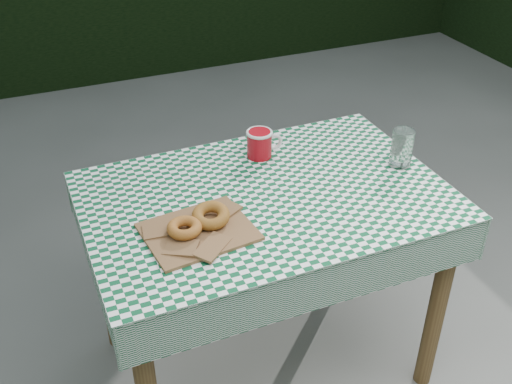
% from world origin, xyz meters
% --- Properties ---
extents(ground, '(60.00, 60.00, 0.00)m').
position_xyz_m(ground, '(0.00, 0.00, 0.00)').
color(ground, '#52534E').
rests_on(ground, ground).
extents(table, '(1.12, 0.75, 0.75)m').
position_xyz_m(table, '(-0.08, -0.01, 0.38)').
color(table, brown).
rests_on(table, ground).
extents(tablecloth, '(1.14, 0.77, 0.01)m').
position_xyz_m(tablecloth, '(-0.08, -0.01, 0.75)').
color(tablecloth, '#0A4526').
rests_on(tablecloth, table).
extents(paper_bag, '(0.33, 0.27, 0.02)m').
position_xyz_m(paper_bag, '(-0.34, -0.13, 0.76)').
color(paper_bag, brown).
rests_on(paper_bag, tablecloth).
extents(bagel_front, '(0.13, 0.13, 0.03)m').
position_xyz_m(bagel_front, '(-0.38, -0.13, 0.79)').
color(bagel_front, '#9F6720').
rests_on(bagel_front, paper_bag).
extents(bagel_back, '(0.15, 0.15, 0.03)m').
position_xyz_m(bagel_back, '(-0.30, -0.10, 0.79)').
color(bagel_back, brown).
rests_on(bagel_back, paper_bag).
extents(coffee_mug, '(0.19, 0.19, 0.10)m').
position_xyz_m(coffee_mug, '(-0.01, 0.21, 0.80)').
color(coffee_mug, maroon).
rests_on(coffee_mug, tablecloth).
extents(drinking_glass, '(0.08, 0.08, 0.13)m').
position_xyz_m(drinking_glass, '(0.40, -0.02, 0.82)').
color(drinking_glass, silver).
rests_on(drinking_glass, tablecloth).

